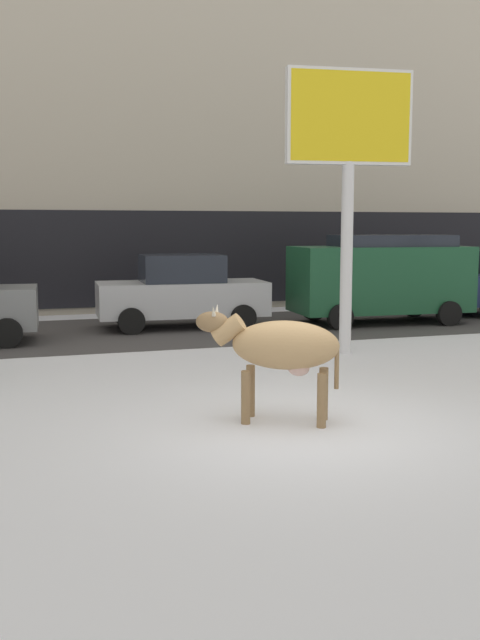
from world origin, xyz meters
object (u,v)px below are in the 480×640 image
object	(u,v)px
billboard	(349,135)
car_silver_sedan	(182,292)
cow_tan	(280,347)
pedestrian_near_billboard	(339,280)
car_darkgreen_van	(381,276)

from	to	relation	value
billboard	car_silver_sedan	xyz separation A→B (m)	(-2.25, 4.67, -3.41)
cow_tan	pedestrian_near_billboard	size ratio (longest dim) A/B	1.08
car_darkgreen_van	billboard	bearing A→B (deg)	-127.09
cow_tan	pedestrian_near_billboard	bearing A→B (deg)	60.95
car_silver_sedan	pedestrian_near_billboard	size ratio (longest dim) A/B	2.49
cow_tan	car_darkgreen_van	distance (m)	10.29
pedestrian_near_billboard	billboard	bearing A→B (deg)	-114.82
cow_tan	billboard	size ratio (longest dim) A/B	0.34
cow_tan	billboard	xyz separation A→B (m)	(3.12, 4.41, 3.32)
car_darkgreen_van	pedestrian_near_billboard	world-z (taller)	car_darkgreen_van
car_silver_sedan	cow_tan	bearing A→B (deg)	-95.49
cow_tan	car_silver_sedan	distance (m)	9.12
cow_tan	car_silver_sedan	size ratio (longest dim) A/B	0.43
cow_tan	car_silver_sedan	world-z (taller)	car_silver_sedan
cow_tan	pedestrian_near_billboard	world-z (taller)	pedestrian_near_billboard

